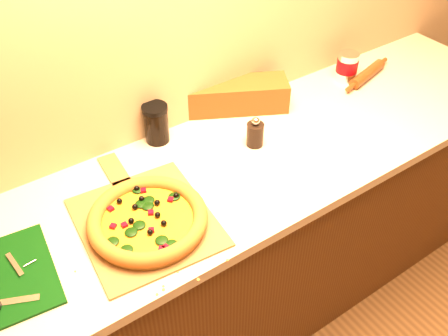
# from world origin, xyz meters

# --- Properties ---
(cabinet) EXTENTS (2.80, 0.65, 0.86)m
(cabinet) POSITION_xyz_m (0.00, 1.43, 0.43)
(cabinet) COLOR #49260F
(cabinet) RESTS_ON ground
(countertop) EXTENTS (2.84, 0.68, 0.04)m
(countertop) POSITION_xyz_m (0.00, 1.43, 0.88)
(countertop) COLOR #BCAE92
(countertop) RESTS_ON cabinet
(pizza_peel) EXTENTS (0.44, 0.62, 0.01)m
(pizza_peel) POSITION_xyz_m (-0.37, 1.37, 0.90)
(pizza_peel) COLOR brown
(pizza_peel) RESTS_ON countertop
(pizza) EXTENTS (0.37, 0.37, 0.05)m
(pizza) POSITION_xyz_m (-0.37, 1.33, 0.93)
(pizza) COLOR #A66029
(pizza) RESTS_ON pizza_peel
(cutting_board) EXTENTS (0.27, 0.35, 0.02)m
(cutting_board) POSITION_xyz_m (-0.79, 1.38, 0.91)
(cutting_board) COLOR #053108
(cutting_board) RESTS_ON countertop
(bottle_cap) EXTENTS (0.03, 0.03, 0.01)m
(bottle_cap) POSITION_xyz_m (-0.49, 1.27, 0.90)
(bottle_cap) COLOR black
(bottle_cap) RESTS_ON countertop
(pepper_grinder) EXTENTS (0.06, 0.06, 0.12)m
(pepper_grinder) POSITION_xyz_m (0.15, 1.48, 0.95)
(pepper_grinder) COLOR black
(pepper_grinder) RESTS_ON countertop
(rolling_pin) EXTENTS (0.34, 0.11, 0.05)m
(rolling_pin) POSITION_xyz_m (0.86, 1.58, 0.92)
(rolling_pin) COLOR #603110
(rolling_pin) RESTS_ON countertop
(coffee_canister) EXTENTS (0.09, 0.09, 0.13)m
(coffee_canister) POSITION_xyz_m (0.77, 1.63, 0.97)
(coffee_canister) COLOR silver
(coffee_canister) RESTS_ON countertop
(bread_bag) EXTENTS (0.45, 0.33, 0.12)m
(bread_bag) POSITION_xyz_m (0.23, 1.73, 0.96)
(bread_bag) COLOR brown
(bread_bag) RESTS_ON countertop
(dark_jar) EXTENTS (0.10, 0.10, 0.15)m
(dark_jar) POSITION_xyz_m (-0.13, 1.71, 0.98)
(dark_jar) COLOR black
(dark_jar) RESTS_ON countertop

